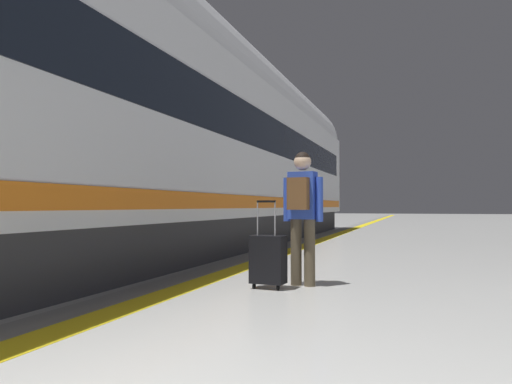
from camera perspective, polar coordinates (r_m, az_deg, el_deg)
name	(u,v)px	position (r m, az deg, el deg)	size (l,w,h in m)	color
safety_line_strip	(291,251)	(9.86, 4.19, -7.01)	(0.36, 80.00, 0.01)	yellow
tactile_edge_band	(277,250)	(9.94, 2.55, -6.98)	(0.54, 80.00, 0.01)	slate
high_speed_train	(63,89)	(7.07, -22.10, 11.36)	(2.94, 30.38, 4.97)	#38383D
passenger_near	(302,206)	(5.53, 5.56, -1.68)	(0.48, 0.32, 1.55)	brown
suitcase_near	(268,259)	(5.36, 1.48, -8.06)	(0.40, 0.26, 0.98)	black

